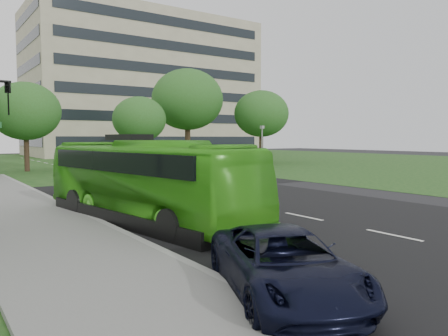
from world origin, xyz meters
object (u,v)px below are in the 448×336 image
object	(u,v)px
office_building	(144,87)
tree_park_b	(25,111)
bus	(145,181)
suv	(284,264)
sedan	(249,164)
tree_park_c	(139,119)
tree_park_d	(187,100)
camera_pole	(262,141)
tree_park_e	(261,114)

from	to	relation	value
office_building	tree_park_b	xyz separation A→B (m)	(-26.43, -32.98, -6.99)
bus	suv	world-z (taller)	bus
tree_park_b	sedan	xyz separation A→B (m)	(15.70, -12.97, -4.68)
office_building	sedan	bearing A→B (deg)	-103.15
tree_park_c	suv	world-z (taller)	tree_park_c
tree_park_d	sedan	world-z (taller)	tree_park_d
suv	camera_pole	distance (m)	35.98
tree_park_d	camera_pole	distance (m)	12.43
tree_park_e	bus	xyz separation A→B (m)	(-27.09, -26.22, -4.47)
tree_park_b	suv	bearing A→B (deg)	-93.13
camera_pole	tree_park_b	bearing A→B (deg)	149.47
tree_park_c	tree_park_e	xyz separation A→B (m)	(15.21, -1.44, 0.98)
office_building	bus	xyz separation A→B (m)	(-27.46, -61.23, -10.99)
office_building	sedan	xyz separation A→B (m)	(-10.74, -45.95, -11.67)
tree_park_d	bus	bearing A→B (deg)	-122.30
tree_park_d	tree_park_c	bearing A→B (deg)	-158.88
tree_park_b	camera_pole	world-z (taller)	tree_park_b
camera_pole	office_building	bearing A→B (deg)	75.06
tree_park_e	sedan	distance (m)	15.92
bus	tree_park_e	bearing A→B (deg)	35.37
tree_park_d	sedan	bearing A→B (deg)	-99.57
office_building	tree_park_e	bearing A→B (deg)	-90.61
tree_park_b	suv	xyz separation A→B (m)	(-2.03, -36.98, -4.85)
tree_park_e	suv	world-z (taller)	tree_park_e
tree_park_c	sedan	xyz separation A→B (m)	(4.84, -12.37, -4.18)
suv	tree_park_c	bearing A→B (deg)	92.83
tree_park_b	camera_pole	distance (m)	22.52
tree_park_b	tree_park_d	xyz separation A→B (m)	(18.27, 2.27, 2.10)
tree_park_c	sedan	world-z (taller)	tree_park_c
bus	tree_park_d	bearing A→B (deg)	49.01
tree_park_b	bus	world-z (taller)	tree_park_b
camera_pole	sedan	bearing A→B (deg)	-146.99
tree_park_c	sedan	distance (m)	13.93
bus	sedan	world-z (taller)	bus
suv	camera_pole	world-z (taller)	camera_pole
tree_park_c	bus	distance (m)	30.30
tree_park_b	tree_park_e	bearing A→B (deg)	-4.46
tree_park_e	tree_park_d	bearing A→B (deg)	151.11
suv	office_building	bearing A→B (deg)	90.19
tree_park_d	bus	distance (m)	36.61
suv	tree_park_e	bearing A→B (deg)	73.54
tree_park_d	tree_park_e	xyz separation A→B (m)	(7.80, -4.30, -1.62)
camera_pole	suv	bearing A→B (deg)	-135.64
office_building	tree_park_e	world-z (taller)	office_building
tree_park_b	office_building	bearing A→B (deg)	51.29
tree_park_d	camera_pole	size ratio (longest dim) A/B	2.60
tree_park_d	sedan	size ratio (longest dim) A/B	2.24
office_building	camera_pole	xyz separation A→B (m)	(-5.96, -41.96, -9.71)
office_building	camera_pole	bearing A→B (deg)	-98.08
tree_park_b	tree_park_e	world-z (taller)	tree_park_e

